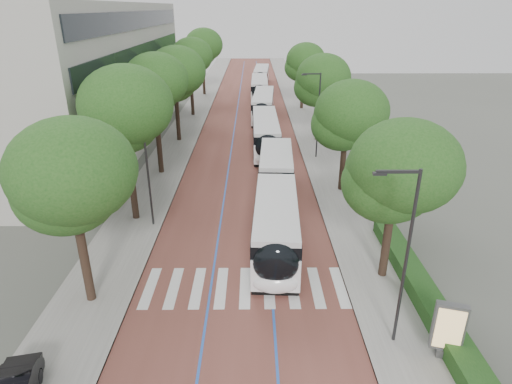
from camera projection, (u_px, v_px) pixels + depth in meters
ground at (241, 299)px, 21.58m from camera, size 160.00×160.00×0.00m
road at (248, 115)px, 58.27m from camera, size 11.00×140.00×0.02m
sidewalk_left at (193, 115)px, 58.20m from camera, size 4.00×140.00×0.12m
sidewalk_right at (303, 115)px, 58.31m from camera, size 4.00×140.00×0.12m
kerb_left at (207, 115)px, 58.22m from camera, size 0.20×140.00×0.14m
kerb_right at (289, 115)px, 58.29m from camera, size 0.20×140.00×0.14m
zebra_crossing at (245, 287)px, 22.49m from camera, size 10.55×3.60×0.01m
lane_line_left at (236, 115)px, 58.26m from camera, size 0.12×126.00×0.01m
lane_line_right at (260, 115)px, 58.28m from camera, size 0.12×126.00×0.01m
office_building at (59, 76)px, 44.35m from camera, size 18.11×40.00×14.00m
hedge at (422, 290)px, 21.44m from camera, size 1.20×14.00×0.80m
streetlight_near at (404, 247)px, 16.96m from camera, size 1.82×0.20×8.00m
streetlight_far at (317, 109)px, 39.89m from camera, size 1.82×0.20×8.00m
lamp_post_left at (147, 168)px, 27.24m from camera, size 0.14×0.14×8.00m
trees_left at (171, 77)px, 42.70m from camera, size 6.09×60.83×10.02m
trees_right at (329, 95)px, 39.49m from camera, size 5.69×47.43×8.69m
lead_bus at (276, 200)px, 28.84m from camera, size 3.47×18.50×3.20m
bus_queued_0 at (266, 134)px, 43.61m from camera, size 2.60×12.41×3.20m
bus_queued_1 at (263, 106)px, 56.08m from camera, size 3.26×12.53×3.20m
bus_queued_2 at (259, 89)px, 67.88m from camera, size 2.73×12.44×3.20m
bus_queued_3 at (261, 76)px, 80.10m from camera, size 3.22×12.52×3.20m
ad_panel at (448, 329)px, 17.43m from camera, size 1.30×0.68×2.61m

